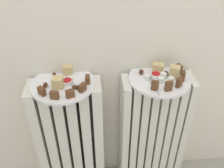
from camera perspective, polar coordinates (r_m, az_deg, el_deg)
name	(u,v)px	position (r m, az deg, el deg)	size (l,w,h in m)	color
radiator_left	(71,141)	(1.27, -9.26, -12.79)	(0.32, 0.13, 0.67)	silver
radiator_right	(152,135)	(1.29, 9.04, -11.50)	(0.32, 0.13, 0.67)	silver
plate_left	(63,84)	(1.03, -11.08, 0.00)	(0.26, 0.26, 0.01)	white
plate_right	(160,79)	(1.07, 10.76, 1.22)	(0.26, 0.26, 0.01)	white
dark_cake_slice_left_0	(42,91)	(0.98, -15.70, -1.60)	(0.03, 0.02, 0.03)	#56351E
dark_cake_slice_left_1	(54,95)	(0.95, -12.98, -2.48)	(0.03, 0.02, 0.03)	#56351E
dark_cake_slice_left_2	(70,94)	(0.94, -9.54, -2.18)	(0.03, 0.02, 0.03)	#56351E
dark_cake_slice_left_3	(82,88)	(0.97, -6.74, -0.80)	(0.03, 0.02, 0.03)	#56351E
dark_cake_slice_left_4	(88,79)	(1.01, -5.59, 1.07)	(0.03, 0.02, 0.03)	#56351E
marble_cake_slice_left_0	(58,83)	(1.00, -12.24, 0.32)	(0.04, 0.04, 0.04)	tan
marble_cake_slice_left_1	(68,70)	(1.07, -10.05, 3.10)	(0.04, 0.03, 0.04)	tan
turkish_delight_left_0	(62,79)	(1.03, -11.31, 1.01)	(0.02, 0.02, 0.02)	white
turkish_delight_left_1	(70,79)	(1.03, -9.49, 1.21)	(0.02, 0.02, 0.02)	white
medjool_date_left_0	(45,85)	(1.02, -14.97, -0.22)	(0.03, 0.02, 0.02)	#3D1E0F
medjool_date_left_1	(75,87)	(0.99, -8.33, -0.69)	(0.03, 0.02, 0.01)	#3D1E0F
medjool_date_left_2	(54,74)	(1.08, -13.04, 2.13)	(0.02, 0.02, 0.01)	#3D1E0F
jam_bowl_left	(67,82)	(1.01, -10.13, 0.49)	(0.05, 0.05, 0.02)	white
dark_cake_slice_right_0	(155,85)	(0.98, 9.74, -0.33)	(0.03, 0.01, 0.04)	#56351E
dark_cake_slice_right_1	(169,86)	(0.98, 12.76, -0.48)	(0.03, 0.01, 0.04)	#56351E
dark_cake_slice_right_2	(179,82)	(1.01, 15.05, 0.35)	(0.03, 0.01, 0.04)	#56351E
dark_cake_slice_right_3	(183,76)	(1.06, 15.83, 1.79)	(0.03, 0.01, 0.04)	#56351E
dark_cake_slice_right_4	(179,69)	(1.10, 15.03, 3.33)	(0.03, 0.01, 0.04)	#56351E
marble_cake_slice_right_0	(158,68)	(1.08, 10.40, 3.51)	(0.04, 0.03, 0.04)	tan
marble_cake_slice_right_1	(175,72)	(1.06, 14.06, 2.73)	(0.04, 0.03, 0.05)	tan
turkish_delight_right_0	(163,76)	(1.05, 11.56, 1.87)	(0.02, 0.02, 0.02)	white
turkish_delight_right_1	(147,77)	(1.04, 8.05, 1.51)	(0.02, 0.02, 0.02)	white
turkish_delight_right_2	(171,80)	(1.04, 13.29, 1.00)	(0.02, 0.02, 0.02)	white
turkish_delight_right_3	(161,80)	(1.03, 11.09, 0.91)	(0.02, 0.02, 0.02)	white
medjool_date_right_0	(141,72)	(1.07, 6.67, 2.77)	(0.03, 0.02, 0.02)	#3D1E0F
medjool_date_right_1	(156,66)	(1.12, 10.09, 4.13)	(0.03, 0.01, 0.01)	#3D1E0F
medjool_date_right_2	(166,73)	(1.08, 12.23, 2.45)	(0.02, 0.01, 0.02)	#3D1E0F
jam_bowl_right	(156,76)	(1.04, 9.89, 1.87)	(0.04, 0.04, 0.02)	white
fork	(154,86)	(1.00, 9.60, -0.49)	(0.03, 0.10, 0.00)	#B7B7BC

